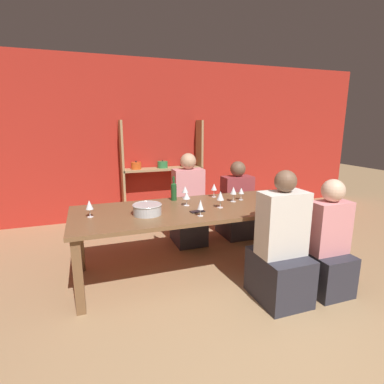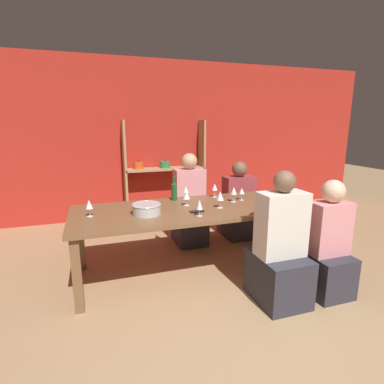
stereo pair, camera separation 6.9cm
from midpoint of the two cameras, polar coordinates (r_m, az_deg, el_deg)
name	(u,v)px [view 2 (the right image)]	position (r m, az deg, el deg)	size (l,w,h in m)	color
ground_plane	(255,377)	(2.37, 12.84, -31.20)	(18.00, 18.00, 0.00)	tan
wall_back_red	(147,140)	(5.35, -8.12, 9.72)	(8.80, 0.06, 2.70)	red
shelf_unit	(167,179)	(5.29, -4.38, 2.47)	(1.41, 0.30, 1.69)	tan
dining_table	(195,214)	(3.30, 1.14, -4.17)	(2.61, 1.01, 0.74)	brown
mixing_bowl	(147,209)	(3.05, -7.99, -3.16)	(0.30, 0.30, 0.11)	#B7BABC
wine_bottle_green	(284,189)	(3.75, 17.61, 0.57)	(0.08, 0.08, 0.34)	#19381E
wine_bottle_dark	(174,191)	(3.56, -2.86, 0.28)	(0.07, 0.07, 0.29)	#1E4C23
wine_bottle_amber	(284,188)	(3.86, 17.54, 0.69)	(0.07, 0.07, 0.29)	#1E4C23
wine_glass_red_a	(215,187)	(3.71, 4.88, 0.87)	(0.07, 0.07, 0.17)	white
wine_glass_white_a	(187,196)	(3.32, -0.45, -0.77)	(0.08, 0.08, 0.15)	white
wine_glass_empty_a	(200,205)	(2.95, 2.11, -2.49)	(0.06, 0.06, 0.17)	white
wine_glass_red_b	(242,191)	(3.61, 10.00, 0.12)	(0.07, 0.07, 0.15)	white
wine_glass_red_c	(186,190)	(3.66, -0.68, 0.44)	(0.08, 0.08, 0.15)	white
wine_glass_red_d	(89,205)	(3.08, -18.40, -2.32)	(0.07, 0.07, 0.17)	white
wine_glass_red_e	(220,196)	(3.24, 6.00, -0.82)	(0.08, 0.08, 0.18)	white
wine_glass_white_b	(234,191)	(3.51, 8.52, 0.15)	(0.07, 0.07, 0.18)	white
cell_phone	(197,211)	(3.11, 1.55, -3.72)	(0.16, 0.09, 0.01)	black
person_near_a	(279,255)	(2.94, 16.95, -11.49)	(0.43, 0.54, 1.24)	#2D2D38
person_far_a	(238,209)	(4.49, 9.21, -3.28)	(0.44, 0.55, 1.11)	#2D2D38
person_near_b	(327,252)	(3.25, 24.85, -10.35)	(0.38, 0.47, 1.14)	#2D2D38
person_far_b	(189,211)	(4.14, -0.02, -3.58)	(0.41, 0.51, 1.25)	#2D2D38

